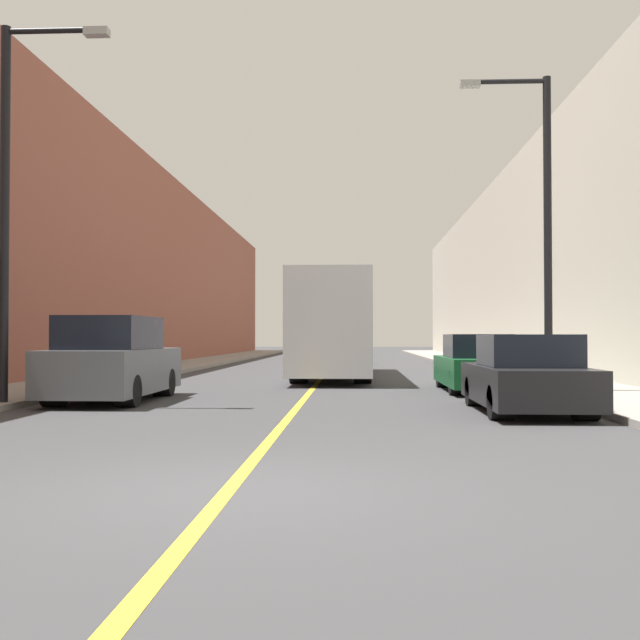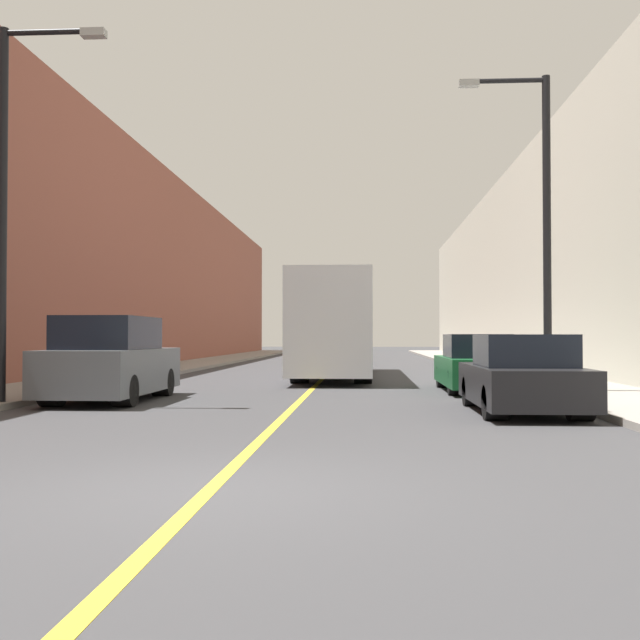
% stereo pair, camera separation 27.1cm
% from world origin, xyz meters
% --- Properties ---
extents(ground_plane, '(200.00, 200.00, 0.00)m').
position_xyz_m(ground_plane, '(0.00, 0.00, 0.00)').
color(ground_plane, '#38383A').
extents(sidewalk_left, '(2.99, 72.00, 0.13)m').
position_xyz_m(sidewalk_left, '(-7.18, 30.00, 0.07)').
color(sidewalk_left, gray).
rests_on(sidewalk_left, ground).
extents(sidewalk_right, '(2.99, 72.00, 0.13)m').
position_xyz_m(sidewalk_right, '(7.18, 30.00, 0.07)').
color(sidewalk_right, gray).
rests_on(sidewalk_right, ground).
extents(building_row_left, '(4.00, 72.00, 10.17)m').
position_xyz_m(building_row_left, '(-10.68, 30.00, 5.09)').
color(building_row_left, brown).
rests_on(building_row_left, ground).
extents(building_row_right, '(4.00, 72.00, 9.93)m').
position_xyz_m(building_row_right, '(10.68, 30.00, 4.96)').
color(building_row_right, '#B7B2A3').
rests_on(building_row_right, ground).
extents(road_center_line, '(0.16, 72.00, 0.01)m').
position_xyz_m(road_center_line, '(0.00, 30.00, 0.00)').
color(road_center_line, gold).
rests_on(road_center_line, ground).
extents(bus, '(2.55, 12.40, 3.50)m').
position_xyz_m(bus, '(0.43, 20.20, 1.86)').
color(bus, silver).
rests_on(bus, ground).
extents(parked_suv_left, '(1.98, 4.75, 1.92)m').
position_xyz_m(parked_suv_left, '(-4.31, 9.70, 0.89)').
color(parked_suv_left, '#51565B').
rests_on(parked_suv_left, ground).
extents(car_right_near, '(1.87, 4.36, 1.51)m').
position_xyz_m(car_right_near, '(4.51, 7.55, 0.68)').
color(car_right_near, black).
rests_on(car_right_near, ground).
extents(car_right_mid, '(1.77, 4.73, 1.53)m').
position_xyz_m(car_right_mid, '(4.44, 13.20, 0.69)').
color(car_right_mid, '#145128').
rests_on(car_right_mid, ground).
extents(street_lamp_left, '(2.25, 0.24, 7.73)m').
position_xyz_m(street_lamp_left, '(-5.81, 7.89, 4.49)').
color(street_lamp_left, black).
rests_on(street_lamp_left, sidewalk_left).
extents(street_lamp_right, '(2.25, 0.24, 7.82)m').
position_xyz_m(street_lamp_right, '(5.81, 11.70, 4.54)').
color(street_lamp_right, black).
rests_on(street_lamp_right, sidewalk_right).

